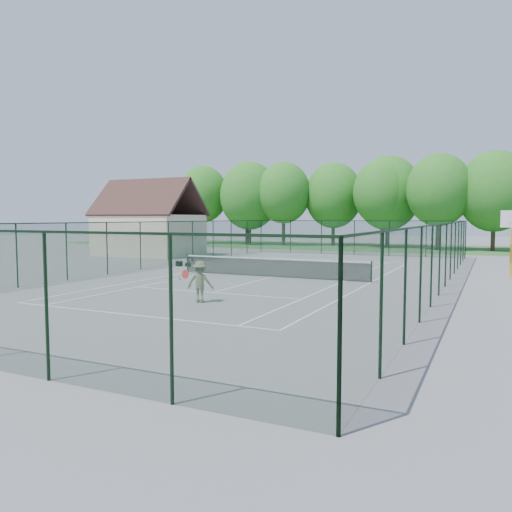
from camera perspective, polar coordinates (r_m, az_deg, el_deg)
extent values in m
plane|color=gray|center=(27.57, 1.79, -2.40)|extent=(140.00, 140.00, 0.00)
cube|color=#3A6E31|center=(56.25, 14.18, 0.96)|extent=(80.00, 16.00, 0.01)
cube|color=white|center=(38.69, 8.89, -0.48)|extent=(10.97, 0.08, 0.01)
cube|color=white|center=(17.48, -14.18, -6.51)|extent=(10.97, 0.08, 0.01)
cube|color=white|center=(33.49, 6.20, -1.21)|extent=(8.23, 0.08, 0.01)
cube|color=white|center=(21.91, -4.97, -4.18)|extent=(8.23, 0.08, 0.01)
cube|color=white|center=(25.87, 13.00, -2.96)|extent=(0.08, 23.77, 0.01)
cube|color=white|center=(30.18, -7.79, -1.84)|extent=(0.08, 23.77, 0.01)
cube|color=white|center=(26.20, 10.07, -2.82)|extent=(0.08, 23.77, 0.01)
cube|color=white|center=(29.45, -5.56, -1.98)|extent=(0.08, 23.77, 0.01)
cube|color=white|center=(27.57, 1.79, -2.40)|extent=(0.08, 12.80, 0.01)
cylinder|color=black|center=(30.13, -7.83, -0.81)|extent=(0.08, 0.08, 1.10)
cylinder|color=black|center=(25.81, 13.05, -1.76)|extent=(0.08, 0.08, 1.10)
cube|color=black|center=(27.52, 1.79, -1.37)|extent=(11.00, 0.02, 0.96)
cube|color=white|center=(27.47, 1.80, -0.33)|extent=(11.00, 0.05, 0.07)
cube|color=#1A3E26|center=(44.48, 11.17, 2.05)|extent=(18.00, 0.02, 3.00)
cube|color=#1A3E26|center=(25.21, 20.88, 0.09)|extent=(0.02, 36.00, 3.00)
cube|color=#1A3E26|center=(32.12, -13.07, 1.14)|extent=(0.02, 36.00, 3.00)
cube|color=black|center=(44.45, 11.20, 3.98)|extent=(18.00, 0.05, 0.05)
cube|color=black|center=(25.15, 20.97, 3.50)|extent=(0.05, 36.00, 0.05)
cube|color=black|center=(32.07, -13.12, 3.81)|extent=(0.05, 36.00, 0.05)
cube|color=beige|center=(44.28, -12.10, 2.35)|extent=(8.00, 6.00, 3.50)
cube|color=#452B25|center=(45.49, -11.01, 6.52)|extent=(8.60, 3.27, 3.27)
cube|color=#452B25|center=(43.11, -13.39, 6.60)|extent=(8.60, 3.27, 3.27)
cylinder|color=#463224|center=(61.56, -1.04, 3.33)|extent=(0.40, 0.40, 4.20)
ellipsoid|color=#348728|center=(61.61, -1.05, 6.96)|extent=(6.40, 6.40, 7.40)
cylinder|color=#463224|center=(56.17, 14.22, 3.09)|extent=(0.40, 0.40, 4.20)
ellipsoid|color=#348728|center=(56.22, 14.29, 7.07)|extent=(6.40, 6.40, 7.40)
cylinder|color=gold|center=(30.61, 27.17, 1.08)|extent=(0.12, 0.12, 3.50)
cube|color=black|center=(33.92, -8.78, -0.87)|extent=(0.50, 0.38, 0.35)
cube|color=black|center=(33.72, -7.78, -0.98)|extent=(0.33, 0.21, 0.25)
imported|color=#5E6244|center=(19.39, -6.39, -2.93)|extent=(1.14, 0.80, 1.61)
sphere|color=#9BC720|center=(19.15, -2.79, -2.83)|extent=(0.07, 0.07, 0.07)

